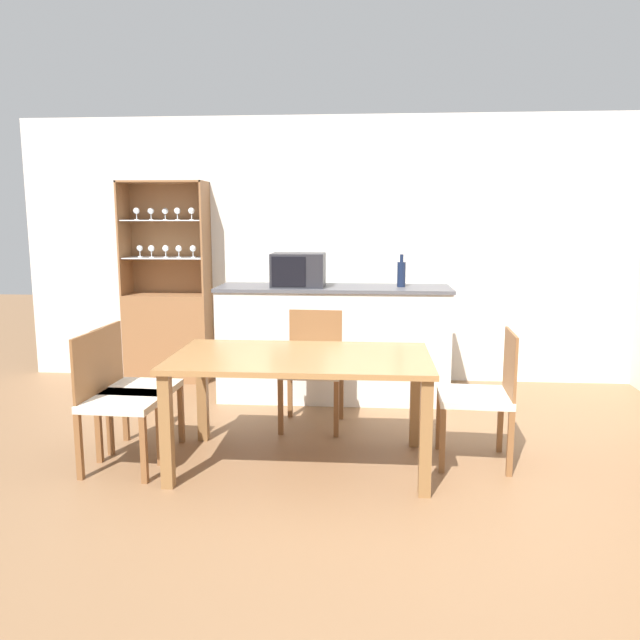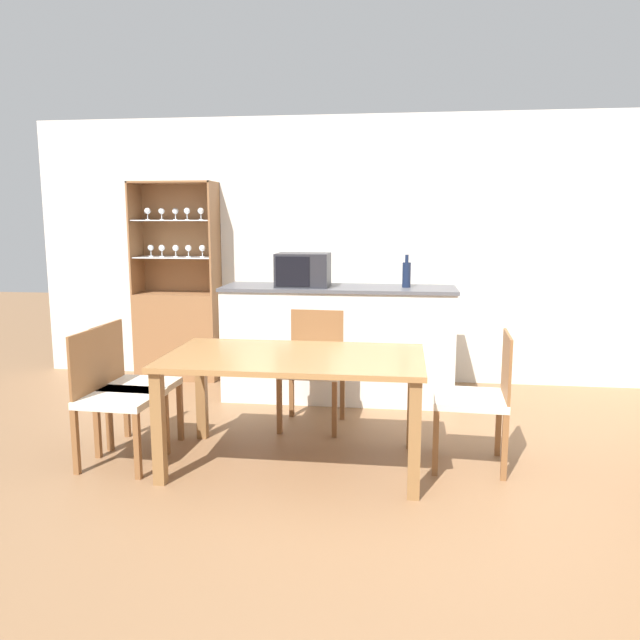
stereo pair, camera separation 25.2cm
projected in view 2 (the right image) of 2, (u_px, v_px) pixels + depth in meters
The scene contains 11 objects.
ground_plane at pixel (352, 491), 3.66m from camera, with size 18.00×18.00×0.00m, color brown.
wall_back at pixel (375, 251), 6.03m from camera, with size 6.80×0.06×2.55m.
kitchen_counter at pixel (338, 343), 5.49m from camera, with size 2.02×0.59×1.00m.
display_cabinet at pixel (178, 321), 6.20m from camera, with size 0.82×0.35×1.93m.
dining_table at pixel (295, 369), 3.97m from camera, with size 1.63×0.93×0.73m.
dining_chair_side_left_far at pixel (132, 385), 4.29m from camera, with size 0.47×0.47×0.88m.
dining_chair_side_left_near at pixel (114, 396), 4.01m from camera, with size 0.48×0.48×0.88m.
dining_chair_side_right_far at pixel (477, 397), 3.98m from camera, with size 0.48×0.48×0.88m.
dining_chair_head_far at pixel (313, 367), 4.79m from camera, with size 0.47×0.47×0.88m.
microwave at pixel (303, 270), 5.39m from camera, with size 0.45×0.34×0.29m.
wine_bottle at pixel (406, 274), 5.33m from camera, with size 0.07×0.07×0.28m.
Camera 2 is at (0.27, -3.44, 1.59)m, focal length 35.00 mm.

